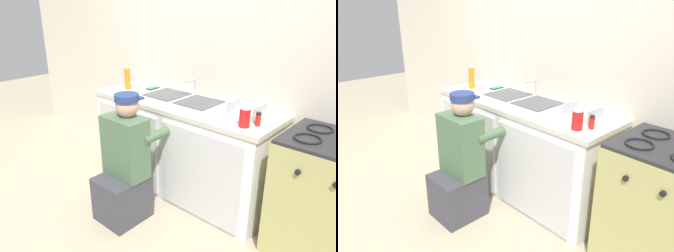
% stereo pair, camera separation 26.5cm
% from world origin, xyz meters
% --- Properties ---
extents(ground_plane, '(12.00, 12.00, 0.00)m').
position_xyz_m(ground_plane, '(0.00, 0.00, 0.00)').
color(ground_plane, tan).
extents(back_wall, '(6.00, 0.10, 2.50)m').
position_xyz_m(back_wall, '(0.00, 0.65, 1.25)').
color(back_wall, beige).
rests_on(back_wall, ground_plane).
extents(counter_cabinet, '(1.82, 0.62, 0.88)m').
position_xyz_m(counter_cabinet, '(0.00, 0.29, 0.44)').
color(counter_cabinet, white).
rests_on(counter_cabinet, ground_plane).
extents(countertop, '(1.86, 0.62, 0.04)m').
position_xyz_m(countertop, '(0.00, 0.30, 0.90)').
color(countertop, beige).
rests_on(countertop, counter_cabinet).
extents(sink_double_basin, '(0.80, 0.44, 0.19)m').
position_xyz_m(sink_double_basin, '(0.00, 0.30, 0.94)').
color(sink_double_basin, silver).
rests_on(sink_double_basin, countertop).
extents(stove_range, '(0.66, 0.62, 0.94)m').
position_xyz_m(stove_range, '(1.34, 0.30, 0.47)').
color(stove_range, tan).
rests_on(stove_range, ground_plane).
extents(plumber_person, '(0.42, 0.61, 1.10)m').
position_xyz_m(plumber_person, '(-0.07, -0.37, 0.46)').
color(plumber_person, '#3F3F47').
rests_on(plumber_person, ground_plane).
extents(soap_bottle_orange, '(0.06, 0.06, 0.25)m').
position_xyz_m(soap_bottle_orange, '(-0.71, 0.26, 1.03)').
color(soap_bottle_orange, orange).
rests_on(soap_bottle_orange, countertop).
extents(cell_phone, '(0.07, 0.14, 0.01)m').
position_xyz_m(cell_phone, '(-0.53, 0.45, 0.92)').
color(cell_phone, black).
rests_on(cell_phone, countertop).
extents(soda_cup_red, '(0.08, 0.08, 0.15)m').
position_xyz_m(soda_cup_red, '(0.74, 0.12, 0.99)').
color(soda_cup_red, red).
rests_on(soda_cup_red, countertop).
extents(spice_bottle_red, '(0.04, 0.04, 0.11)m').
position_xyz_m(spice_bottle_red, '(0.81, 0.21, 0.97)').
color(spice_bottle_red, red).
rests_on(spice_bottle_red, countertop).
extents(dish_rack_tray, '(0.28, 0.22, 0.11)m').
position_xyz_m(dish_rack_tray, '(0.63, 0.35, 0.94)').
color(dish_rack_tray, '#B2B7BC').
rests_on(dish_rack_tray, countertop).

